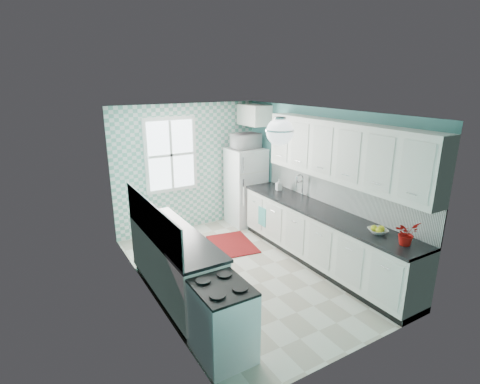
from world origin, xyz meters
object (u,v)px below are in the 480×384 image
microwave (246,141)px  stove (222,319)px  fridge (246,186)px  potted_plant (406,233)px  sink (293,198)px  ceiling_light (280,131)px  fruit_bowl (378,231)px

microwave → stove: bearing=50.7°
fridge → potted_plant: 3.71m
fridge → sink: 1.45m
sink → potted_plant: bearing=-87.7°
ceiling_light → fridge: ceiling_light is taller
stove → sink: size_ratio=1.50×
microwave → fridge: bearing=50.2°
ceiling_light → fridge: (1.11, 2.60, -1.53)m
fridge → microwave: microwave is taller
sink → potted_plant: (-0.00, -2.25, 0.17)m
potted_plant → sink: bearing=89.9°
sink → stove: bearing=-140.6°
ceiling_light → microwave: bearing=66.9°
ceiling_light → sink: ceiling_light is taller
stove → sink: 3.05m
potted_plant → ceiling_light: bearing=137.4°
fridge → microwave: (0.00, 0.00, 0.95)m
fridge → potted_plant: size_ratio=5.13×
potted_plant → fruit_bowl: bearing=90.0°
sink → microwave: bearing=96.1°
fridge → microwave: bearing=58.1°
ceiling_light → sink: size_ratio=0.62×
stove → ceiling_light: bearing=28.8°
stove → microwave: size_ratio=1.56×
fridge → ceiling_light: bearing=-109.2°
ceiling_light → potted_plant: bearing=-42.6°
stove → microwave: 4.20m
sink → microwave: microwave is taller
sink → microwave: size_ratio=1.04×
ceiling_light → potted_plant: ceiling_light is taller
stove → microwave: microwave is taller
fridge → stove: 4.01m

